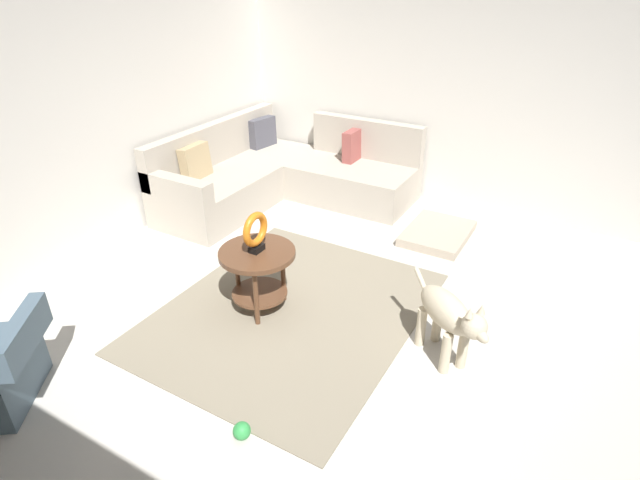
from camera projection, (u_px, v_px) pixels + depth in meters
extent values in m
cube|color=beige|center=(360.00, 356.00, 3.74)|extent=(6.00, 6.00, 0.10)
cube|color=silver|center=(58.00, 115.00, 4.36)|extent=(6.00, 0.12, 2.70)
cube|color=silver|center=(488.00, 88.00, 5.31)|extent=(0.12, 6.00, 2.70)
cube|color=gray|center=(291.00, 311.00, 4.14)|extent=(2.30, 1.90, 0.01)
cube|color=#B2A899|center=(241.00, 183.00, 5.99)|extent=(2.20, 0.85, 0.42)
cube|color=#B2A899|center=(214.00, 143.00, 5.93)|extent=(2.20, 0.14, 0.46)
cube|color=#B2A899|center=(353.00, 183.00, 6.01)|extent=(0.85, 1.40, 0.42)
cube|color=#B2A899|center=(367.00, 139.00, 6.07)|extent=(0.14, 1.40, 0.46)
cube|color=#B2A899|center=(176.00, 188.00, 5.06)|extent=(0.16, 0.85, 0.22)
cube|color=#4C4C56|center=(263.00, 133.00, 6.46)|extent=(0.40, 0.19, 0.38)
cube|color=tan|center=(195.00, 163.00, 5.51)|extent=(0.39, 0.17, 0.39)
cube|color=#994C47|center=(354.00, 146.00, 6.02)|extent=(0.38, 0.13, 0.38)
cube|color=#4C6070|center=(22.00, 335.00, 3.09)|extent=(0.55, 0.43, 0.22)
cylinder|color=brown|center=(257.00, 253.00, 3.94)|extent=(0.60, 0.60, 0.04)
cylinder|color=brown|center=(260.00, 293.00, 4.11)|extent=(0.45, 0.45, 0.02)
cylinder|color=brown|center=(238.00, 275.00, 4.16)|extent=(0.04, 0.04, 0.50)
cylinder|color=brown|center=(256.00, 298.00, 3.88)|extent=(0.04, 0.04, 0.50)
cylinder|color=brown|center=(283.00, 275.00, 4.16)|extent=(0.04, 0.04, 0.50)
cube|color=black|center=(257.00, 248.00, 3.91)|extent=(0.12, 0.08, 0.05)
torus|color=orange|center=(255.00, 229.00, 3.84)|extent=(0.28, 0.06, 0.28)
cube|color=#B2A38E|center=(438.00, 233.00, 5.24)|extent=(0.80, 0.60, 0.09)
cylinder|color=beige|center=(463.00, 348.00, 3.51)|extent=(0.07, 0.07, 0.32)
cylinder|color=beige|center=(446.00, 353.00, 3.46)|extent=(0.07, 0.07, 0.32)
cylinder|color=beige|center=(437.00, 322.00, 3.76)|extent=(0.07, 0.07, 0.32)
cylinder|color=beige|center=(421.00, 327.00, 3.71)|extent=(0.07, 0.07, 0.32)
ellipsoid|color=beige|center=(445.00, 309.00, 3.49)|extent=(0.49, 0.55, 0.24)
sphere|color=beige|center=(474.00, 326.00, 3.21)|extent=(0.17, 0.17, 0.17)
ellipsoid|color=beige|center=(481.00, 336.00, 3.16)|extent=(0.13, 0.14, 0.07)
cone|color=beige|center=(482.00, 309.00, 3.18)|extent=(0.06, 0.06, 0.07)
cone|color=beige|center=(470.00, 312.00, 3.15)|extent=(0.06, 0.06, 0.07)
cylinder|color=beige|center=(422.00, 281.00, 3.73)|extent=(0.15, 0.18, 0.16)
sphere|color=green|center=(242.00, 431.00, 3.02)|extent=(0.11, 0.11, 0.11)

